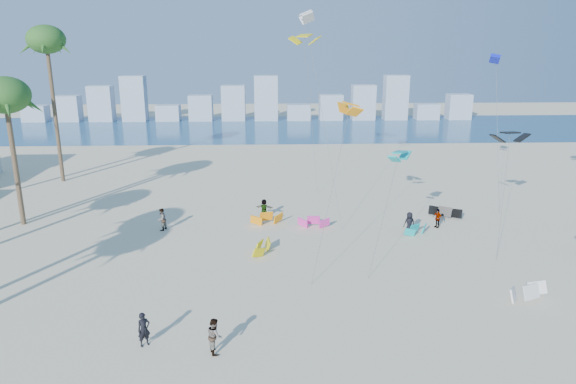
{
  "coord_description": "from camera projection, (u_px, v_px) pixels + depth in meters",
  "views": [
    {
      "loc": [
        1.66,
        -18.37,
        14.35
      ],
      "look_at": [
        3.0,
        16.0,
        4.5
      ],
      "focal_mm": 32.64,
      "sensor_mm": 36.0,
      "label": 1
    }
  ],
  "objects": [
    {
      "name": "ocean",
      "position": [
        258.0,
        128.0,
        90.7
      ],
      "size": [
        220.0,
        220.0,
        0.0
      ],
      "primitive_type": "plane",
      "color": "navy",
      "rests_on": "ground"
    },
    {
      "name": "kitesurfer_near",
      "position": [
        144.0,
        329.0,
        25.51
      ],
      "size": [
        0.76,
        0.7,
        1.75
      ],
      "primitive_type": "imported",
      "rotation": [
        0.0,
        0.0,
        0.6
      ],
      "color": "black",
      "rests_on": "ground"
    },
    {
      "name": "kitesurfer_mid",
      "position": [
        215.0,
        336.0,
        24.94
      ],
      "size": [
        0.92,
        1.04,
        1.79
      ],
      "primitive_type": "imported",
      "rotation": [
        0.0,
        0.0,
        1.9
      ],
      "color": "gray",
      "rests_on": "ground"
    },
    {
      "name": "kitesurfers_far",
      "position": [
        390.0,
        224.0,
        40.39
      ],
      "size": [
        34.28,
        10.18,
        1.93
      ],
      "color": "black",
      "rests_on": "ground"
    },
    {
      "name": "grounded_kites",
      "position": [
        372.0,
        235.0,
        39.18
      ],
      "size": [
        18.41,
        17.05,
        0.92
      ],
      "color": "#DAC60B",
      "rests_on": "ground"
    },
    {
      "name": "flying_kites",
      "position": [
        410.0,
        73.0,
        42.59
      ],
      "size": [
        29.84,
        29.27,
        17.31
      ],
      "color": "#0DA4A7",
      "rests_on": "ground"
    },
    {
      "name": "distant_skyline",
      "position": [
        253.0,
        104.0,
        99.41
      ],
      "size": [
        85.0,
        3.0,
        8.4
      ],
      "color": "#9EADBF",
      "rests_on": "ground"
    }
  ]
}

